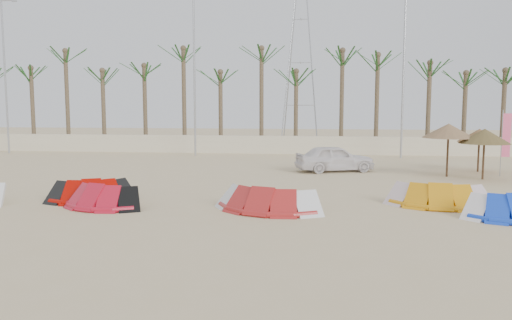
# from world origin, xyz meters

# --- Properties ---
(ground) EXTENTS (120.00, 120.00, 0.00)m
(ground) POSITION_xyz_m (0.00, 0.00, 0.00)
(ground) COLOR #CCB589
(ground) RESTS_ON ground
(boundary_wall) EXTENTS (60.00, 0.30, 1.30)m
(boundary_wall) POSITION_xyz_m (0.00, 22.00, 0.65)
(boundary_wall) COLOR beige
(boundary_wall) RESTS_ON ground
(palm_line) EXTENTS (52.00, 4.00, 7.70)m
(palm_line) POSITION_xyz_m (0.67, 23.50, 6.44)
(palm_line) COLOR brown
(palm_line) RESTS_ON ground
(lamp_a) EXTENTS (1.25, 0.14, 11.00)m
(lamp_a) POSITION_xyz_m (-19.96, 20.00, 5.77)
(lamp_a) COLOR #A5A8AD
(lamp_a) RESTS_ON ground
(lamp_b) EXTENTS (1.25, 0.14, 11.00)m
(lamp_b) POSITION_xyz_m (-5.96, 20.00, 5.77)
(lamp_b) COLOR #A5A8AD
(lamp_b) RESTS_ON ground
(lamp_c) EXTENTS (1.25, 0.14, 11.00)m
(lamp_c) POSITION_xyz_m (8.04, 20.00, 5.77)
(lamp_c) COLOR #A5A8AD
(lamp_c) RESTS_ON ground
(pylon) EXTENTS (3.00, 3.00, 14.00)m
(pylon) POSITION_xyz_m (1.00, 28.00, 0.00)
(pylon) COLOR #A5A8AD
(pylon) RESTS_ON ground
(kite_red_left) EXTENTS (3.50, 2.49, 0.90)m
(kite_red_left) POSITION_xyz_m (-5.70, 3.46, 0.42)
(kite_red_left) COLOR #A30700
(kite_red_left) RESTS_ON ground
(kite_red_mid) EXTENTS (3.43, 2.28, 0.90)m
(kite_red_mid) POSITION_xyz_m (-4.93, 2.45, 0.42)
(kite_red_mid) COLOR #B61226
(kite_red_mid) RESTS_ON ground
(kite_red_right) EXTENTS (3.97, 2.50, 0.90)m
(kite_red_right) POSITION_xyz_m (0.82, 2.58, 0.42)
(kite_red_right) COLOR #A7201E
(kite_red_right) RESTS_ON ground
(kite_orange) EXTENTS (3.62, 1.94, 0.90)m
(kite_orange) POSITION_xyz_m (6.69, 4.09, 0.42)
(kite_orange) COLOR orange
(kite_orange) RESTS_ON ground
(kite_blue) EXTENTS (3.02, 1.56, 0.90)m
(kite_blue) POSITION_xyz_m (8.50, 2.18, 0.42)
(kite_blue) COLOR blue
(kite_blue) RESTS_ON ground
(parasol_left) EXTENTS (2.53, 2.53, 2.62)m
(parasol_left) POSITION_xyz_m (8.83, 11.42, 2.26)
(parasol_left) COLOR #4C331E
(parasol_left) RESTS_ON ground
(parasol_mid) EXTENTS (2.35, 2.35, 2.41)m
(parasol_mid) POSITION_xyz_m (10.29, 10.67, 2.06)
(parasol_mid) COLOR #4C331E
(parasol_mid) RESTS_ON ground
(parasol_right) EXTENTS (2.23, 2.23, 2.28)m
(parasol_right) POSITION_xyz_m (10.94, 13.52, 1.92)
(parasol_right) COLOR #4C331E
(parasol_right) RESTS_ON ground
(flag_pink) EXTENTS (0.45, 0.07, 3.29)m
(flag_pink) POSITION_xyz_m (11.64, 11.81, 1.95)
(flag_pink) COLOR #A5A8AD
(flag_pink) RESTS_ON ground
(car) EXTENTS (4.45, 2.90, 1.41)m
(car) POSITION_xyz_m (3.39, 12.69, 0.70)
(car) COLOR white
(car) RESTS_ON ground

